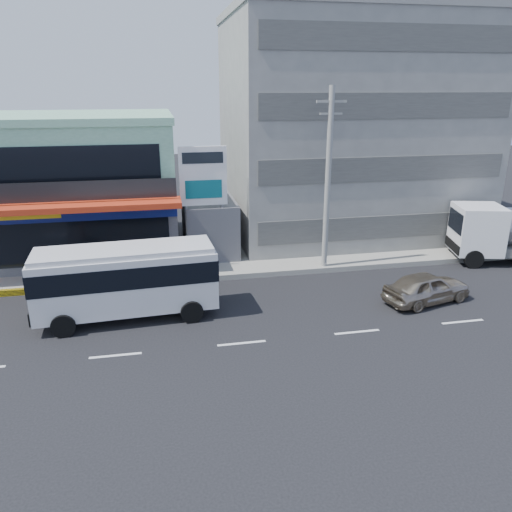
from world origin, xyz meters
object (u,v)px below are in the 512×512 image
Objects in this scene: sedan at (427,287)px; motorcycle_rider at (64,292)px; concrete_building at (348,131)px; billboard at (203,183)px; utility_pole_near at (328,181)px; shop_building at (74,188)px; satellite_dish at (210,200)px; minibus at (126,277)px.

motorcycle_rider is (-17.09, 2.82, 0.02)m from sedan.
concrete_building is 2.32× the size of billboard.
utility_pole_near is 2.26× the size of sedan.
shop_building is 0.77× the size of concrete_building.
satellite_dish is 2.31m from billboard.
concrete_building reaches higher than satellite_dish.
motorcycle_rider is (-7.63, -5.86, -2.80)m from satellite_dish.
satellite_dish is (-10.00, -4.00, -3.42)m from concrete_building.
shop_building reaches higher than motorcycle_rider.
minibus is (3.42, -10.53, -2.03)m from shop_building.
motorcycle_rider is (-17.63, -9.86, -6.23)m from concrete_building.
shop_building is 2.81× the size of sedan.
sedan is at bearing -33.65° from shop_building.
billboard is at bearing 41.55° from sedan.
satellite_dish is at bearing 74.48° from billboard.
minibus is at bearing 71.72° from sedan.
minibus is 3.70m from motorcycle_rider.
concrete_building is 3.62× the size of sedan.
utility_pole_near reaches higher than sedan.
shop_building reaches higher than billboard.
satellite_dish is 7.17m from utility_pole_near.
motorcycle_rider is (-3.04, 1.73, -1.20)m from minibus.
motorcycle_rider is at bearing 66.79° from sedan.
shop_building is 21.23m from sedan.
shop_building is 15.50m from utility_pole_near.
utility_pole_near is (-4.00, -7.60, -1.85)m from concrete_building.
minibus is at bearing -72.03° from shop_building.
shop_building is at bearing -176.65° from concrete_building.
concrete_building is (18.00, 1.05, 3.00)m from shop_building.
billboard is at bearing -105.52° from satellite_dish.
utility_pole_near is at bearing -117.76° from concrete_building.
satellite_dish is 0.64× the size of motorcycle_rider.
sedan is 1.89× the size of motorcycle_rider.
satellite_dish is at bearing -20.21° from shop_building.
concrete_building is 10.67× the size of satellite_dish.
shop_building is 5.30× the size of motorcycle_rider.
satellite_dish reaches higher than motorcycle_rider.
concrete_building is at bearing 3.35° from shop_building.
utility_pole_near is 14.49m from motorcycle_rider.
concrete_building is at bearing 38.46° from minibus.
minibus is 14.14m from sedan.
motorcycle_rider is at bearing 150.40° from minibus.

